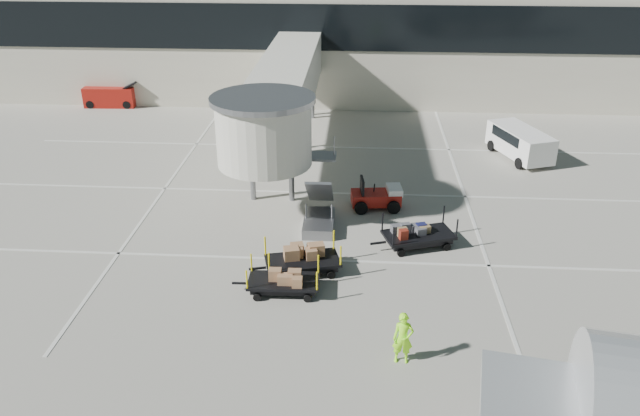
# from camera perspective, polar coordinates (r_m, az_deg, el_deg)

# --- Properties ---
(ground) EXTENTS (140.00, 140.00, 0.00)m
(ground) POSITION_cam_1_polar(r_m,az_deg,el_deg) (25.09, 2.35, -7.20)
(ground) COLOR #B3AFA0
(ground) RESTS_ON ground
(lane_markings) EXTENTS (40.00, 30.00, 0.02)m
(lane_markings) POSITION_cam_1_polar(r_m,az_deg,el_deg) (33.32, 1.66, 1.61)
(lane_markings) COLOR silver
(lane_markings) RESTS_ON ground
(terminal) EXTENTS (64.00, 12.11, 15.20)m
(terminal) POSITION_cam_1_polar(r_m,az_deg,el_deg) (51.88, 3.01, 15.16)
(terminal) COLOR beige
(terminal) RESTS_ON ground
(jet_bridge) EXTENTS (5.70, 20.40, 6.03)m
(jet_bridge) POSITION_cam_1_polar(r_m,az_deg,el_deg) (34.87, -3.58, 10.16)
(jet_bridge) COLOR beige
(jet_bridge) RESTS_ON ground
(baggage_tug) EXTENTS (2.59, 1.82, 1.62)m
(baggage_tug) POSITION_cam_1_polar(r_m,az_deg,el_deg) (31.28, 5.25, 0.99)
(baggage_tug) COLOR maroon
(baggage_tug) RESTS_ON ground
(suitcase_cart) EXTENTS (3.85, 2.41, 1.48)m
(suitcase_cart) POSITION_cam_1_polar(r_m,az_deg,el_deg) (28.02, 9.01, -2.50)
(suitcase_cart) COLOR black
(suitcase_cart) RESTS_ON ground
(box_cart_near) EXTENTS (3.80, 2.22, 1.46)m
(box_cart_near) POSITION_cam_1_polar(r_m,az_deg,el_deg) (25.72, -1.99, -4.81)
(box_cart_near) COLOR black
(box_cart_near) RESTS_ON ground
(box_cart_far) EXTENTS (3.44, 1.46, 1.34)m
(box_cart_far) POSITION_cam_1_polar(r_m,az_deg,el_deg) (24.52, -3.21, -6.77)
(box_cart_far) COLOR black
(box_cart_far) RESTS_ON ground
(ground_worker) EXTENTS (0.68, 0.45, 1.87)m
(ground_worker) POSITION_cam_1_polar(r_m,az_deg,el_deg) (21.02, 7.60, -11.72)
(ground_worker) COLOR #92FF1A
(ground_worker) RESTS_ON ground
(minivan) EXTENTS (3.37, 5.02, 1.77)m
(minivan) POSITION_cam_1_polar(r_m,az_deg,el_deg) (39.39, 17.73, 5.91)
(minivan) COLOR white
(minivan) RESTS_ON ground
(belt_loader) EXTENTS (4.11, 1.77, 1.95)m
(belt_loader) POSITION_cam_1_polar(r_m,az_deg,el_deg) (50.50, -18.55, 9.66)
(belt_loader) COLOR maroon
(belt_loader) RESTS_ON ground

